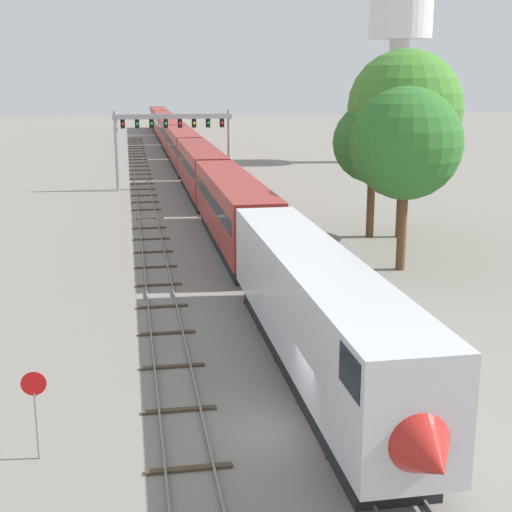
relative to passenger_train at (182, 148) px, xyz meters
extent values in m
plane|color=gray|center=(-2.00, -71.47, -2.61)|extent=(400.00, 400.00, 0.00)
cube|color=slate|center=(-0.72, -11.47, -2.53)|extent=(0.07, 200.00, 0.16)
cube|color=slate|center=(0.72, -11.47, -2.53)|extent=(0.07, 200.00, 0.16)
cube|color=#473828|center=(0.00, -73.47, -2.56)|extent=(2.60, 0.24, 0.10)
cube|color=#473828|center=(0.00, -69.47, -2.56)|extent=(2.60, 0.24, 0.10)
cube|color=#473828|center=(0.00, -65.47, -2.56)|extent=(2.60, 0.24, 0.10)
cube|color=#473828|center=(0.00, -61.47, -2.56)|extent=(2.60, 0.24, 0.10)
cube|color=#473828|center=(0.00, -57.47, -2.56)|extent=(2.60, 0.24, 0.10)
cube|color=#473828|center=(0.00, -53.47, -2.56)|extent=(2.60, 0.24, 0.10)
cube|color=#473828|center=(0.00, -49.47, -2.56)|extent=(2.60, 0.24, 0.10)
cube|color=#473828|center=(0.00, -45.47, -2.56)|extent=(2.60, 0.24, 0.10)
cube|color=#473828|center=(0.00, -41.47, -2.56)|extent=(2.60, 0.24, 0.10)
cube|color=#473828|center=(0.00, -37.47, -2.56)|extent=(2.60, 0.24, 0.10)
cube|color=#473828|center=(0.00, -33.47, -2.56)|extent=(2.60, 0.24, 0.10)
cube|color=#473828|center=(0.00, -29.47, -2.56)|extent=(2.60, 0.24, 0.10)
cube|color=#473828|center=(0.00, -25.47, -2.56)|extent=(2.60, 0.24, 0.10)
cube|color=#473828|center=(0.00, -21.47, -2.56)|extent=(2.60, 0.24, 0.10)
cube|color=#473828|center=(0.00, -17.47, -2.56)|extent=(2.60, 0.24, 0.10)
cube|color=#473828|center=(0.00, -13.47, -2.56)|extent=(2.60, 0.24, 0.10)
cube|color=#473828|center=(0.00, -9.47, -2.56)|extent=(2.60, 0.24, 0.10)
cube|color=#473828|center=(0.00, -5.47, -2.56)|extent=(2.60, 0.24, 0.10)
cube|color=#473828|center=(0.00, -1.47, -2.56)|extent=(2.60, 0.24, 0.10)
cube|color=#473828|center=(0.00, 2.53, -2.56)|extent=(2.60, 0.24, 0.10)
cube|color=#473828|center=(0.00, 6.53, -2.56)|extent=(2.60, 0.24, 0.10)
cube|color=#473828|center=(0.00, 10.53, -2.56)|extent=(2.60, 0.24, 0.10)
cube|color=#473828|center=(0.00, 14.53, -2.56)|extent=(2.60, 0.24, 0.10)
cube|color=#473828|center=(0.00, 18.53, -2.56)|extent=(2.60, 0.24, 0.10)
cube|color=#473828|center=(0.00, 22.53, -2.56)|extent=(2.60, 0.24, 0.10)
cube|color=#473828|center=(0.00, 26.53, -2.56)|extent=(2.60, 0.24, 0.10)
cube|color=#473828|center=(0.00, 30.53, -2.56)|extent=(2.60, 0.24, 0.10)
cube|color=#473828|center=(0.00, 34.53, -2.56)|extent=(2.60, 0.24, 0.10)
cube|color=#473828|center=(0.00, 38.53, -2.56)|extent=(2.60, 0.24, 0.10)
cube|color=#473828|center=(0.00, 42.53, -2.56)|extent=(2.60, 0.24, 0.10)
cube|color=#473828|center=(0.00, 46.53, -2.56)|extent=(2.60, 0.24, 0.10)
cube|color=#473828|center=(0.00, 50.53, -2.56)|extent=(2.60, 0.24, 0.10)
cube|color=#473828|center=(0.00, 54.53, -2.56)|extent=(2.60, 0.24, 0.10)
cube|color=#473828|center=(0.00, 58.53, -2.56)|extent=(2.60, 0.24, 0.10)
cube|color=#473828|center=(0.00, 62.53, -2.56)|extent=(2.60, 0.24, 0.10)
cube|color=#473828|center=(0.00, 66.53, -2.56)|extent=(2.60, 0.24, 0.10)
cube|color=#473828|center=(0.00, 70.53, -2.56)|extent=(2.60, 0.24, 0.10)
cube|color=#473828|center=(0.00, 74.53, -2.56)|extent=(2.60, 0.24, 0.10)
cube|color=#473828|center=(0.00, 78.53, -2.56)|extent=(2.60, 0.24, 0.10)
cube|color=#473828|center=(0.00, 82.53, -2.56)|extent=(2.60, 0.24, 0.10)
cube|color=#473828|center=(0.00, 86.53, -2.56)|extent=(2.60, 0.24, 0.10)
cube|color=slate|center=(-6.22, -31.47, -2.53)|extent=(0.07, 160.00, 0.16)
cube|color=slate|center=(-4.78, -31.47, -2.53)|extent=(0.07, 160.00, 0.16)
cube|color=#473828|center=(-5.50, -73.47, -2.56)|extent=(2.60, 0.24, 0.10)
cube|color=#473828|center=(-5.50, -69.47, -2.56)|extent=(2.60, 0.24, 0.10)
cube|color=#473828|center=(-5.50, -65.47, -2.56)|extent=(2.60, 0.24, 0.10)
cube|color=#473828|center=(-5.50, -61.47, -2.56)|extent=(2.60, 0.24, 0.10)
cube|color=#473828|center=(-5.50, -57.47, -2.56)|extent=(2.60, 0.24, 0.10)
cube|color=#473828|center=(-5.50, -53.47, -2.56)|extent=(2.60, 0.24, 0.10)
cube|color=#473828|center=(-5.50, -49.47, -2.56)|extent=(2.60, 0.24, 0.10)
cube|color=#473828|center=(-5.50, -45.47, -2.56)|extent=(2.60, 0.24, 0.10)
cube|color=#473828|center=(-5.50, -41.47, -2.56)|extent=(2.60, 0.24, 0.10)
cube|color=#473828|center=(-5.50, -37.47, -2.56)|extent=(2.60, 0.24, 0.10)
cube|color=#473828|center=(-5.50, -33.47, -2.56)|extent=(2.60, 0.24, 0.10)
cube|color=#473828|center=(-5.50, -29.47, -2.56)|extent=(2.60, 0.24, 0.10)
cube|color=#473828|center=(-5.50, -25.47, -2.56)|extent=(2.60, 0.24, 0.10)
cube|color=#473828|center=(-5.50, -21.47, -2.56)|extent=(2.60, 0.24, 0.10)
cube|color=#473828|center=(-5.50, -17.47, -2.56)|extent=(2.60, 0.24, 0.10)
cube|color=#473828|center=(-5.50, -13.47, -2.56)|extent=(2.60, 0.24, 0.10)
cube|color=#473828|center=(-5.50, -9.47, -2.56)|extent=(2.60, 0.24, 0.10)
cube|color=#473828|center=(-5.50, -5.47, -2.56)|extent=(2.60, 0.24, 0.10)
cube|color=#473828|center=(-5.50, -1.47, -2.56)|extent=(2.60, 0.24, 0.10)
cube|color=#473828|center=(-5.50, 2.53, -2.56)|extent=(2.60, 0.24, 0.10)
cube|color=#473828|center=(-5.50, 6.53, -2.56)|extent=(2.60, 0.24, 0.10)
cube|color=#473828|center=(-5.50, 10.53, -2.56)|extent=(2.60, 0.24, 0.10)
cube|color=#473828|center=(-5.50, 14.53, -2.56)|extent=(2.60, 0.24, 0.10)
cube|color=#473828|center=(-5.50, 18.53, -2.56)|extent=(2.60, 0.24, 0.10)
cube|color=#473828|center=(-5.50, 22.53, -2.56)|extent=(2.60, 0.24, 0.10)
cube|color=#473828|center=(-5.50, 26.53, -2.56)|extent=(2.60, 0.24, 0.10)
cube|color=#473828|center=(-5.50, 30.53, -2.56)|extent=(2.60, 0.24, 0.10)
cube|color=#473828|center=(-5.50, 34.53, -2.56)|extent=(2.60, 0.24, 0.10)
cube|color=#473828|center=(-5.50, 38.53, -2.56)|extent=(2.60, 0.24, 0.10)
cube|color=#473828|center=(-5.50, 42.53, -2.56)|extent=(2.60, 0.24, 0.10)
cube|color=#473828|center=(-5.50, 46.53, -2.56)|extent=(2.60, 0.24, 0.10)
cube|color=silver|center=(0.00, -66.92, 0.29)|extent=(3.00, 21.11, 3.80)
cone|color=#B2231E|center=(0.00, -77.67, -0.11)|extent=(2.88, 2.60, 2.88)
cube|color=black|center=(0.00, -76.27, 1.43)|extent=(3.04, 1.80, 1.10)
cube|color=black|center=(0.00, -66.92, -2.11)|extent=(2.52, 19.00, 1.00)
cube|color=maroon|center=(0.00, -44.81, 0.29)|extent=(3.00, 21.11, 3.80)
cube|color=black|center=(0.00, -44.81, 0.69)|extent=(3.04, 19.42, 0.90)
cube|color=black|center=(0.00, -44.81, -2.11)|extent=(2.52, 19.00, 1.00)
cube|color=maroon|center=(0.00, -22.70, 0.29)|extent=(3.00, 21.11, 3.80)
cube|color=black|center=(0.00, -22.70, 0.69)|extent=(3.04, 19.42, 0.90)
cube|color=black|center=(0.00, -22.70, -2.11)|extent=(2.52, 19.00, 1.00)
cube|color=maroon|center=(0.00, -0.59, 0.29)|extent=(3.00, 21.11, 3.80)
cube|color=black|center=(0.00, -0.59, 0.69)|extent=(3.04, 19.42, 0.90)
cube|color=black|center=(0.00, -0.59, -2.11)|extent=(2.52, 19.00, 1.00)
cube|color=maroon|center=(0.00, 21.51, 0.29)|extent=(3.00, 21.11, 3.80)
cube|color=black|center=(0.00, 21.51, 0.69)|extent=(3.04, 19.42, 0.90)
cube|color=black|center=(0.00, 21.51, -2.11)|extent=(2.52, 19.00, 1.00)
cube|color=maroon|center=(0.00, 43.62, 0.29)|extent=(3.00, 21.11, 3.80)
cube|color=black|center=(0.00, 43.62, 0.69)|extent=(3.04, 19.42, 0.90)
cube|color=black|center=(0.00, 43.62, -2.11)|extent=(2.52, 19.00, 1.00)
cube|color=maroon|center=(0.00, 65.73, 0.29)|extent=(3.00, 21.11, 3.80)
cube|color=black|center=(0.00, 65.73, 0.69)|extent=(3.04, 19.42, 0.90)
cube|color=black|center=(0.00, 65.73, -2.11)|extent=(2.52, 19.00, 1.00)
cylinder|color=#999BA0|center=(-8.00, -17.88, 1.43)|extent=(0.36, 0.36, 8.08)
cylinder|color=#999BA0|center=(3.50, -17.88, 1.43)|extent=(0.36, 0.36, 8.08)
cube|color=#999BA0|center=(-2.25, -17.88, 4.87)|extent=(12.10, 0.36, 0.50)
cube|color=black|center=(-7.28, -17.83, 4.17)|extent=(0.44, 0.32, 0.90)
sphere|color=red|center=(-7.28, -18.02, 4.17)|extent=(0.28, 0.28, 0.28)
cube|color=black|center=(-5.84, -17.83, 4.17)|extent=(0.44, 0.32, 0.90)
sphere|color=green|center=(-5.84, -18.02, 4.17)|extent=(0.28, 0.28, 0.28)
cube|color=black|center=(-4.41, -17.83, 4.17)|extent=(0.44, 0.32, 0.90)
sphere|color=green|center=(-4.41, -18.02, 4.17)|extent=(0.28, 0.28, 0.28)
cube|color=black|center=(-2.97, -17.83, 4.17)|extent=(0.44, 0.32, 0.90)
sphere|color=green|center=(-2.97, -18.02, 4.17)|extent=(0.28, 0.28, 0.28)
cube|color=black|center=(-1.53, -17.83, 4.17)|extent=(0.44, 0.32, 0.90)
sphere|color=red|center=(-1.53, -18.02, 4.17)|extent=(0.28, 0.28, 0.28)
cube|color=black|center=(-0.09, -17.83, 4.17)|extent=(0.44, 0.32, 0.90)
sphere|color=yellow|center=(-0.09, -18.02, 4.17)|extent=(0.28, 0.28, 0.28)
cube|color=black|center=(1.34, -17.83, 4.17)|extent=(0.44, 0.32, 0.90)
sphere|color=green|center=(1.34, -18.02, 4.17)|extent=(0.28, 0.28, 0.28)
cube|color=black|center=(2.78, -17.83, 4.17)|extent=(0.44, 0.32, 0.90)
sphere|color=red|center=(2.78, -18.02, 4.17)|extent=(0.28, 0.28, 0.28)
cylinder|color=beige|center=(29.16, 2.08, 5.49)|extent=(2.60, 2.60, 16.21)
cylinder|color=white|center=(29.16, 2.08, 16.20)|extent=(8.31, 8.31, 5.22)
cylinder|color=gray|center=(-10.00, -71.98, -1.51)|extent=(0.08, 0.08, 2.20)
cylinder|color=red|center=(-10.00, -72.00, -0.11)|extent=(0.76, 0.03, 0.76)
cylinder|color=brown|center=(9.16, -52.46, 0.05)|extent=(0.56, 0.56, 5.32)
sphere|color=#2D6B28|center=(9.16, -52.46, 5.02)|extent=(6.61, 6.61, 6.61)
cylinder|color=brown|center=(10.36, -43.14, -0.19)|extent=(0.56, 0.56, 4.85)
sphere|color=#2D6B28|center=(10.36, -43.14, 4.24)|extent=(5.74, 5.74, 5.74)
cylinder|color=brown|center=(12.45, -43.65, 0.63)|extent=(0.56, 0.56, 6.48)
sphere|color=#427F2D|center=(12.45, -43.65, 6.70)|extent=(8.09, 8.09, 8.09)
camera|label=1|loc=(-6.93, -93.08, 8.87)|focal=51.00mm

